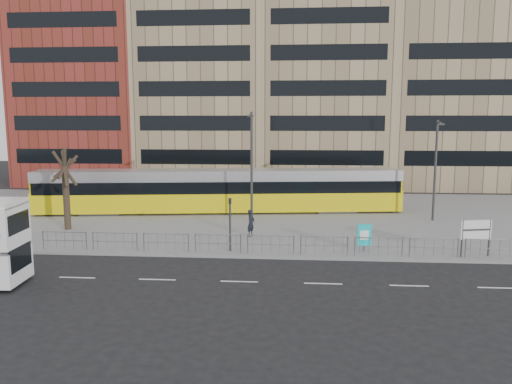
# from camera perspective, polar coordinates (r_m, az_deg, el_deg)

# --- Properties ---
(ground) EXTENTS (120.00, 120.00, 0.00)m
(ground) POSITION_cam_1_polar(r_m,az_deg,el_deg) (27.96, 3.07, -7.67)
(ground) COLOR black
(ground) RESTS_ON ground
(plaza) EXTENTS (64.00, 24.00, 0.15)m
(plaza) POSITION_cam_1_polar(r_m,az_deg,el_deg) (39.61, 3.45, -2.73)
(plaza) COLOR slate
(plaza) RESTS_ON ground
(kerb) EXTENTS (64.00, 0.25, 0.17)m
(kerb) POSITION_cam_1_polar(r_m,az_deg,el_deg) (27.99, 3.08, -7.49)
(kerb) COLOR gray
(kerb) RESTS_ON ground
(building_row) EXTENTS (70.40, 18.40, 31.20)m
(building_row) POSITION_cam_1_polar(r_m,az_deg,el_deg) (61.35, 5.38, 13.26)
(building_row) COLOR maroon
(building_row) RESTS_ON ground
(pedestrian_barrier) EXTENTS (32.07, 0.07, 1.10)m
(pedestrian_barrier) POSITION_cam_1_polar(r_m,az_deg,el_deg) (28.22, 7.19, -5.51)
(pedestrian_barrier) COLOR gray
(pedestrian_barrier) RESTS_ON plaza
(road_markings) EXTENTS (62.00, 0.12, 0.01)m
(road_markings) POSITION_cam_1_polar(r_m,az_deg,el_deg) (24.14, 5.28, -10.32)
(road_markings) COLOR white
(road_markings) RESTS_ON ground
(tram) EXTENTS (29.50, 6.44, 3.46)m
(tram) POSITION_cam_1_polar(r_m,az_deg,el_deg) (40.61, -4.17, 0.13)
(tram) COLOR yellow
(tram) RESTS_ON plaza
(station_sign) EXTENTS (1.76, 0.44, 2.06)m
(station_sign) POSITION_cam_1_polar(r_m,az_deg,el_deg) (30.08, 23.85, -4.14)
(station_sign) COLOR #2D2D30
(station_sign) RESTS_ON plaza
(ad_panel) EXTENTS (0.84, 0.30, 1.60)m
(ad_panel) POSITION_cam_1_polar(r_m,az_deg,el_deg) (29.38, 12.28, -4.86)
(ad_panel) COLOR #2D2D30
(ad_panel) RESTS_ON plaza
(pedestrian) EXTENTS (0.64, 0.75, 1.73)m
(pedestrian) POSITION_cam_1_polar(r_m,az_deg,el_deg) (32.39, -0.58, -3.55)
(pedestrian) COLOR black
(pedestrian) RESTS_ON plaza
(traffic_light_west) EXTENTS (0.22, 0.24, 3.10)m
(traffic_light_west) POSITION_cam_1_polar(r_m,az_deg,el_deg) (28.59, -2.98, -2.92)
(traffic_light_west) COLOR #2D2D30
(traffic_light_west) RESTS_ON plaza
(lamp_post_west) EXTENTS (0.45, 1.04, 8.05)m
(lamp_post_west) POSITION_cam_1_polar(r_m,az_deg,el_deg) (35.98, -0.51, 3.34)
(lamp_post_west) COLOR #2D2D30
(lamp_post_west) RESTS_ON plaza
(lamp_post_east) EXTENTS (0.45, 1.04, 7.46)m
(lamp_post_east) POSITION_cam_1_polar(r_m,az_deg,el_deg) (39.10, 19.84, 2.81)
(lamp_post_east) COLOR #2D2D30
(lamp_post_east) RESTS_ON plaza
(bare_tree) EXTENTS (4.64, 4.64, 7.88)m
(bare_tree) POSITION_cam_1_polar(r_m,az_deg,el_deg) (36.15, -21.15, 4.97)
(bare_tree) COLOR black
(bare_tree) RESTS_ON plaza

